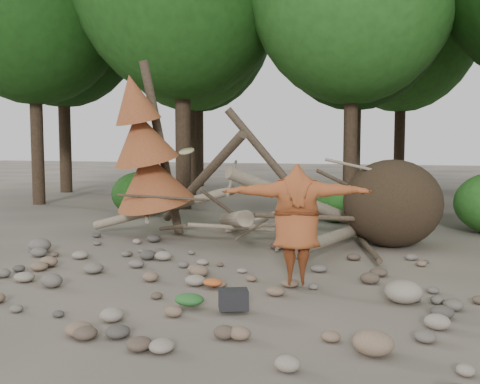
% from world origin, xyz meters
% --- Properties ---
extents(ground, '(120.00, 120.00, 0.00)m').
position_xyz_m(ground, '(0.00, 0.00, 0.00)').
color(ground, '#514C44').
rests_on(ground, ground).
extents(deadfall_pile, '(8.55, 5.24, 3.30)m').
position_xyz_m(deadfall_pile, '(2.02, 4.24, 0.95)').
color(deadfall_pile, '#332619').
rests_on(deadfall_pile, ground).
extents(dead_conifer, '(2.06, 2.16, 4.35)m').
position_xyz_m(dead_conifer, '(-3.12, 3.37, 2.11)').
color(dead_conifer, '#4C3F30').
rests_on(dead_conifer, ground).
extents(bush_left, '(1.80, 1.80, 1.44)m').
position_xyz_m(bush_left, '(-5.50, 7.20, 0.72)').
color(bush_left, '#184512').
rests_on(bush_left, ground).
extents(bush_mid, '(1.40, 1.40, 1.12)m').
position_xyz_m(bush_mid, '(0.80, 7.80, 0.56)').
color(bush_mid, '#215719').
rests_on(bush_mid, ground).
extents(frisbee_thrower, '(3.25, 1.25, 2.18)m').
position_xyz_m(frisbee_thrower, '(1.37, 0.12, 1.04)').
color(frisbee_thrower, brown).
rests_on(frisbee_thrower, ground).
extents(backpack, '(0.47, 0.41, 0.27)m').
position_xyz_m(backpack, '(0.85, -1.40, 0.13)').
color(backpack, black).
rests_on(backpack, ground).
extents(cloth_green, '(0.43, 0.36, 0.16)m').
position_xyz_m(cloth_green, '(0.20, -1.41, 0.08)').
color(cloth_green, '#265F26').
rests_on(cloth_green, ground).
extents(cloth_orange, '(0.32, 0.26, 0.11)m').
position_xyz_m(cloth_orange, '(0.13, -0.35, 0.06)').
color(cloth_orange, '#BE5020').
rests_on(cloth_orange, ground).
extents(boulder_front_right, '(0.45, 0.41, 0.27)m').
position_xyz_m(boulder_front_right, '(2.80, -2.28, 0.14)').
color(boulder_front_right, '#806650').
rests_on(boulder_front_right, ground).
extents(boulder_mid_right, '(0.55, 0.50, 0.33)m').
position_xyz_m(boulder_mid_right, '(3.03, -0.15, 0.17)').
color(boulder_mid_right, gray).
rests_on(boulder_mid_right, ground).
extents(boulder_mid_left, '(0.50, 0.45, 0.30)m').
position_xyz_m(boulder_mid_left, '(-4.52, 1.20, 0.15)').
color(boulder_mid_left, '#645B54').
rests_on(boulder_mid_left, ground).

